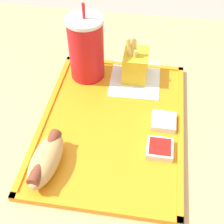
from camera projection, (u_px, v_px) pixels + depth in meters
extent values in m
cube|color=tan|center=(104.00, 210.00, 0.95)|extent=(1.01, 0.93, 0.76)
cube|color=orange|center=(112.00, 123.00, 0.68)|extent=(0.42, 0.31, 0.01)
cube|color=orange|center=(181.00, 129.00, 0.66)|extent=(0.42, 0.01, 0.00)
cube|color=orange|center=(47.00, 113.00, 0.69)|extent=(0.42, 0.01, 0.00)
cube|color=orange|center=(94.00, 207.00, 0.54)|extent=(0.01, 0.31, 0.00)
cube|color=orange|center=(124.00, 64.00, 0.82)|extent=(0.01, 0.31, 0.00)
cube|color=white|center=(135.00, 79.00, 0.78)|extent=(0.15, 0.13, 0.00)
cylinder|color=red|center=(86.00, 50.00, 0.74)|extent=(0.08, 0.08, 0.15)
cylinder|color=silver|center=(84.00, 20.00, 0.68)|extent=(0.09, 0.09, 0.01)
cylinder|color=red|center=(84.00, 11.00, 0.66)|extent=(0.01, 0.01, 0.03)
ellipsoid|color=tan|center=(46.00, 160.00, 0.58)|extent=(0.13, 0.06, 0.05)
cylinder|color=brown|center=(45.00, 156.00, 0.57)|extent=(0.12, 0.03, 0.02)
cube|color=gold|center=(135.00, 66.00, 0.76)|extent=(0.07, 0.06, 0.07)
cylinder|color=#EACC60|center=(133.00, 54.00, 0.73)|extent=(0.01, 0.01, 0.09)
cylinder|color=#EACC60|center=(130.00, 58.00, 0.73)|extent=(0.02, 0.01, 0.07)
cylinder|color=#EACC60|center=(135.00, 54.00, 0.73)|extent=(0.02, 0.02, 0.08)
cylinder|color=#EACC60|center=(130.00, 54.00, 0.72)|extent=(0.01, 0.02, 0.08)
cylinder|color=#EACC60|center=(134.00, 60.00, 0.73)|extent=(0.02, 0.02, 0.06)
cube|color=silver|center=(163.00, 122.00, 0.67)|extent=(0.05, 0.05, 0.01)
cube|color=white|center=(164.00, 119.00, 0.66)|extent=(0.04, 0.04, 0.00)
cube|color=silver|center=(160.00, 149.00, 0.62)|extent=(0.05, 0.05, 0.01)
cube|color=#B21914|center=(160.00, 147.00, 0.61)|extent=(0.04, 0.04, 0.00)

